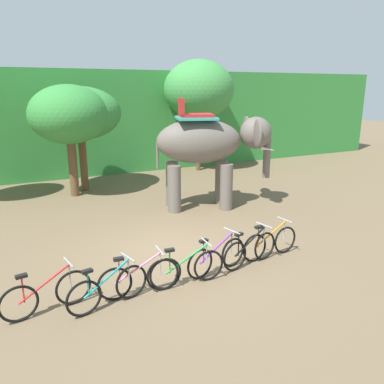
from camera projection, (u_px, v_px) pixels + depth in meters
ground_plane at (179, 254)px, 9.77m from camera, size 80.00×80.00×0.00m
foliage_hedge at (77, 120)px, 20.29m from camera, size 36.00×6.00×4.94m
tree_far_right at (69, 115)px, 14.31m from camera, size 2.95×2.95×4.25m
tree_far_left at (80, 114)px, 15.15m from camera, size 3.25×3.25×4.19m
tree_left at (199, 90)px, 18.77m from camera, size 3.44×3.44×5.45m
elephant at (209, 145)px, 13.12m from camera, size 4.24×2.67×3.78m
bike_red at (47, 294)px, 7.15m from camera, size 1.69×0.52×0.92m
bike_teal at (108, 288)px, 7.34m from camera, size 1.68×0.57×0.92m
bike_pink at (139, 278)px, 7.76m from camera, size 1.71×0.52×0.92m
bike_green at (187, 268)px, 8.17m from camera, size 1.71×0.52×0.92m
bike_purple at (217, 257)px, 8.73m from camera, size 1.68×0.55×0.92m
bike_black at (250, 250)px, 9.10m from camera, size 1.69×0.53×0.92m
bike_orange at (270, 243)px, 9.52m from camera, size 1.71×0.52×0.92m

